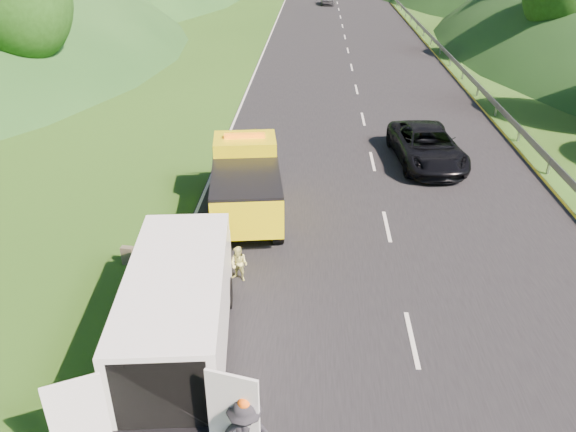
# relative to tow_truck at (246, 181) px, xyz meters

# --- Properties ---
(ground) EXTENTS (320.00, 320.00, 0.00)m
(ground) POSITION_rel_tow_truck_xyz_m (2.02, -4.80, -1.30)
(ground) COLOR #38661E
(ground) RESTS_ON ground
(road_surface) EXTENTS (14.00, 200.00, 0.02)m
(road_surface) POSITION_rel_tow_truck_xyz_m (5.02, 35.20, -1.29)
(road_surface) COLOR black
(road_surface) RESTS_ON ground
(guardrail) EXTENTS (0.06, 140.00, 1.52)m
(guardrail) POSITION_rel_tow_truck_xyz_m (12.32, 47.70, -1.30)
(guardrail) COLOR gray
(guardrail) RESTS_ON ground
(tree_line_left) EXTENTS (14.00, 140.00, 14.00)m
(tree_line_left) POSITION_rel_tow_truck_xyz_m (-16.98, 55.20, -1.30)
(tree_line_left) COLOR #27591A
(tree_line_left) RESTS_ON ground
(tree_line_right) EXTENTS (14.00, 140.00, 14.00)m
(tree_line_right) POSITION_rel_tow_truck_xyz_m (25.02, 55.20, -1.30)
(tree_line_right) COLOR #27591A
(tree_line_right) RESTS_ON ground
(tow_truck) EXTENTS (3.01, 6.41, 2.65)m
(tow_truck) POSITION_rel_tow_truck_xyz_m (0.00, 0.00, 0.00)
(tow_truck) COLOR black
(tow_truck) RESTS_ON ground
(white_van) EXTENTS (3.80, 7.20, 2.47)m
(white_van) POSITION_rel_tow_truck_xyz_m (-0.74, -7.48, 0.10)
(white_van) COLOR black
(white_van) RESTS_ON ground
(woman) EXTENTS (0.48, 0.65, 1.76)m
(woman) POSITION_rel_tow_truck_xyz_m (-0.75, -4.60, -1.30)
(woman) COLOR white
(woman) RESTS_ON ground
(child) EXTENTS (0.66, 0.58, 1.12)m
(child) POSITION_rel_tow_truck_xyz_m (0.27, -4.34, -1.30)
(child) COLOR #D5D471
(child) RESTS_ON ground
(suitcase) EXTENTS (0.40, 0.25, 0.60)m
(suitcase) POSITION_rel_tow_truck_xyz_m (-3.32, -3.60, -1.00)
(suitcase) COLOR brown
(suitcase) RESTS_ON ground
(passing_suv) EXTENTS (3.09, 5.85, 1.57)m
(passing_suv) POSITION_rel_tow_truck_xyz_m (7.32, 5.15, -1.30)
(passing_suv) COLOR black
(passing_suv) RESTS_ON ground
(dist_car_a) EXTENTS (1.62, 4.03, 1.37)m
(dist_car_a) POSITION_rel_tow_truck_xyz_m (3.69, 57.34, -1.30)
(dist_car_a) COLOR #444348
(dist_car_a) RESTS_ON ground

